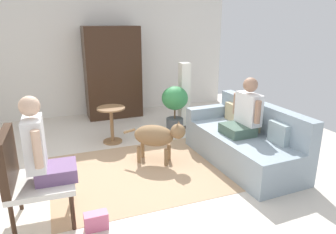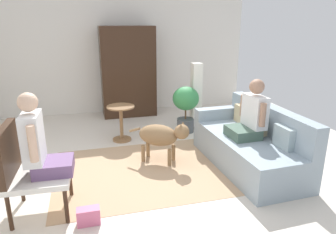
{
  "view_description": "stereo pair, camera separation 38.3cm",
  "coord_description": "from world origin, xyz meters",
  "views": [
    {
      "loc": [
        -1.04,
        -3.7,
        2.03
      ],
      "look_at": [
        0.27,
        -0.29,
        0.89
      ],
      "focal_mm": 33.38,
      "sensor_mm": 36.0,
      "label": 1
    },
    {
      "loc": [
        -0.68,
        -3.82,
        2.03
      ],
      "look_at": [
        0.27,
        -0.29,
        0.89
      ],
      "focal_mm": 33.38,
      "sensor_mm": 36.0,
      "label": 2
    }
  ],
  "objects": [
    {
      "name": "round_end_table",
      "position": [
        -0.13,
        1.34,
        0.38
      ],
      "size": [
        0.47,
        0.47,
        0.62
      ],
      "color": "olive",
      "rests_on": "ground"
    },
    {
      "name": "armoire_cabinet",
      "position": [
        0.23,
        2.87,
        0.95
      ],
      "size": [
        1.14,
        0.56,
        1.91
      ],
      "primitive_type": "cube",
      "color": "#382316",
      "rests_on": "ground"
    },
    {
      "name": "potted_plant",
      "position": [
        1.08,
        1.47,
        0.54
      ],
      "size": [
        0.48,
        0.48,
        0.86
      ],
      "color": "#4C5156",
      "rests_on": "ground"
    },
    {
      "name": "handbag",
      "position": [
        -0.75,
        -0.93,
        0.09
      ],
      "size": [
        0.24,
        0.13,
        0.18
      ],
      "primitive_type": "cube",
      "color": "#D8668C",
      "rests_on": "ground"
    },
    {
      "name": "back_wall",
      "position": [
        0.0,
        3.28,
        1.37
      ],
      "size": [
        6.03,
        0.12,
        2.74
      ],
      "primitive_type": "cube",
      "color": "silver",
      "rests_on": "ground"
    },
    {
      "name": "column_lamp",
      "position": [
        1.34,
        1.62,
        0.62
      ],
      "size": [
        0.2,
        0.2,
        1.26
      ],
      "color": "#4C4742",
      "rests_on": "ground"
    },
    {
      "name": "person_on_armchair",
      "position": [
        -1.19,
        -0.57,
        0.81
      ],
      "size": [
        0.48,
        0.53,
        0.89
      ],
      "color": "slate"
    },
    {
      "name": "dog",
      "position": [
        0.34,
        0.32,
        0.41
      ],
      "size": [
        0.8,
        0.6,
        0.64
      ],
      "color": "olive",
      "rests_on": "ground"
    },
    {
      "name": "person_on_couch",
      "position": [
        1.49,
        -0.15,
        0.77
      ],
      "size": [
        0.47,
        0.58,
        0.81
      ],
      "color": "#455F51"
    },
    {
      "name": "armchair",
      "position": [
        -1.37,
        -0.56,
        0.57
      ],
      "size": [
        0.67,
        0.68,
        1.01
      ],
      "color": "#382316",
      "rests_on": "ground"
    },
    {
      "name": "couch",
      "position": [
        1.54,
        -0.12,
        0.31
      ],
      "size": [
        0.93,
        1.97,
        0.87
      ],
      "color": "#8EA0AD",
      "rests_on": "ground"
    },
    {
      "name": "ground_plane",
      "position": [
        0.0,
        0.0,
        0.0
      ],
      "size": [
        7.74,
        7.74,
        0.0
      ],
      "primitive_type": "plane",
      "color": "beige"
    },
    {
      "name": "area_rug",
      "position": [
        0.14,
        0.09,
        0.0
      ],
      "size": [
        2.67,
        1.92,
        0.01
      ],
      "primitive_type": "cube",
      "color": "tan",
      "rests_on": "ground"
    }
  ]
}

